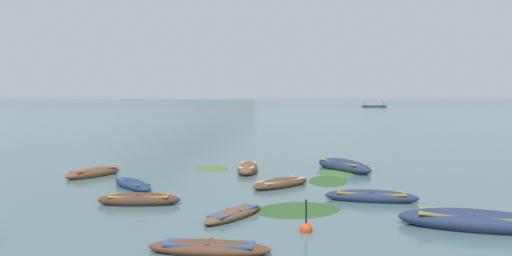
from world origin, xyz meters
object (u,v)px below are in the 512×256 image
at_px(rowboat_6, 474,221).
at_px(mooring_buoy, 306,228).
at_px(rowboat_2, 133,185).
at_px(rowboat_10, 209,248).
at_px(rowboat_0, 344,166).
at_px(rowboat_3, 234,214).
at_px(rowboat_5, 371,197).
at_px(rowboat_1, 93,173).
at_px(rowboat_11, 139,200).
at_px(ferry_0, 374,106).
at_px(rowboat_7, 281,183).
at_px(rowboat_4, 248,168).

distance_m(rowboat_6, mooring_buoy, 5.18).
relative_size(rowboat_2, rowboat_10, 1.03).
height_order(rowboat_0, rowboat_3, rowboat_0).
distance_m(rowboat_0, rowboat_3, 12.60).
bearing_deg(mooring_buoy, rowboat_5, 50.97).
distance_m(rowboat_1, mooring_buoy, 14.64).
xyz_separation_m(rowboat_10, rowboat_11, (-2.44, 6.48, 0.04)).
bearing_deg(rowboat_0, rowboat_1, -176.94).
height_order(rowboat_5, rowboat_10, rowboat_5).
bearing_deg(ferry_0, rowboat_11, -111.69).
xyz_separation_m(rowboat_1, mooring_buoy, (8.40, -11.98, -0.08)).
bearing_deg(rowboat_10, rowboat_6, 11.50).
relative_size(rowboat_6, mooring_buoy, 4.32).
distance_m(rowboat_3, ferry_0, 191.07).
height_order(rowboat_1, rowboat_7, rowboat_1).
distance_m(rowboat_4, ferry_0, 180.58).
height_order(ferry_0, mooring_buoy, ferry_0).
bearing_deg(rowboat_5, rowboat_1, 146.91).
bearing_deg(ferry_0, rowboat_1, -113.42).
relative_size(rowboat_2, ferry_0, 0.35).
bearing_deg(rowboat_1, rowboat_3, -57.19).
relative_size(rowboat_3, ferry_0, 0.31).
bearing_deg(rowboat_5, rowboat_4, 115.07).
height_order(rowboat_10, mooring_buoy, mooring_buoy).
bearing_deg(rowboat_7, rowboat_2, 176.76).
bearing_deg(rowboat_3, mooring_buoy, -45.83).
distance_m(rowboat_5, rowboat_11, 8.82).
xyz_separation_m(rowboat_2, rowboat_3, (4.02, -6.22, -0.03)).
height_order(rowboat_1, rowboat_11, rowboat_1).
distance_m(rowboat_3, mooring_buoy, 2.88).
xyz_separation_m(rowboat_1, rowboat_10, (5.49, -13.83, -0.04)).
bearing_deg(rowboat_11, rowboat_2, 100.36).
height_order(rowboat_0, rowboat_2, rowboat_0).
height_order(rowboat_1, rowboat_3, rowboat_1).
distance_m(rowboat_7, mooring_buoy, 7.93).
bearing_deg(rowboat_1, rowboat_0, 3.06).
bearing_deg(ferry_0, rowboat_7, -110.37).
bearing_deg(rowboat_2, rowboat_10, -72.92).
bearing_deg(rowboat_11, ferry_0, 68.31).
distance_m(rowboat_2, mooring_buoy, 10.25).
height_order(rowboat_4, ferry_0, ferry_0).
bearing_deg(rowboat_1, rowboat_6, -41.91).
relative_size(rowboat_3, rowboat_5, 0.81).
xyz_separation_m(rowboat_10, ferry_0, (67.74, 182.91, 0.31)).
distance_m(rowboat_5, rowboat_6, 4.78).
relative_size(rowboat_5, rowboat_7, 1.11).
height_order(rowboat_3, rowboat_5, rowboat_5).
bearing_deg(rowboat_10, ferry_0, 69.68).
height_order(rowboat_2, mooring_buoy, mooring_buoy).
bearing_deg(rowboat_6, rowboat_1, 138.09).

